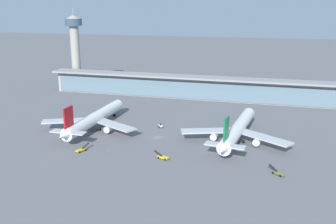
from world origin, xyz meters
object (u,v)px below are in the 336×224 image
service_truck_under_wing_yellow (163,157)px  service_truck_on_taxiway_olive (278,173)px  control_tower (75,45)px  service_truck_by_tail_yellow (82,150)px  airliner_left_stand (94,119)px  airliner_centre_stand (237,130)px  service_truck_mid_apron_olive (64,136)px  service_truck_near_nose_white (160,126)px  safety_cone_alpha (109,151)px

service_truck_under_wing_yellow → service_truck_on_taxiway_olive: 44.38m
control_tower → service_truck_by_tail_yellow: bearing=-60.7°
service_truck_on_taxiway_olive → control_tower: 188.19m
service_truck_under_wing_yellow → airliner_left_stand: bearing=147.9°
airliner_centre_stand → service_truck_mid_apron_olive: (-78.18, -16.71, -4.64)m
service_truck_near_nose_white → safety_cone_alpha: (-10.99, -37.56, -0.56)m
service_truck_mid_apron_olive → control_tower: size_ratio=0.12×
service_truck_near_nose_white → service_truck_on_taxiway_olive: service_truck_on_taxiway_olive is taller
airliner_centre_stand → service_truck_by_tail_yellow: size_ratio=9.51×
airliner_left_stand → safety_cone_alpha: bearing=-53.2°
airliner_left_stand → airliner_centre_stand: same height
service_truck_near_nose_white → airliner_left_stand: bearing=-159.4°
airliner_centre_stand → service_truck_by_tail_yellow: (-61.65, -30.38, -4.64)m
service_truck_by_tail_yellow → service_truck_on_taxiway_olive: size_ratio=1.12×
airliner_centre_stand → service_truck_on_taxiway_olive: airliner_centre_stand is taller
airliner_left_stand → control_tower: 107.21m
service_truck_by_tail_yellow → safety_cone_alpha: 11.84m
service_truck_under_wing_yellow → service_truck_on_taxiway_olive: (44.29, -2.83, 0.00)m
airliner_left_stand → service_truck_on_taxiway_olive: bearing=-18.9°
airliner_left_stand → airliner_centre_stand: (69.59, 1.92, 0.00)m
service_truck_by_tail_yellow → service_truck_on_taxiway_olive: bearing=-1.0°
airliner_centre_stand → safety_cone_alpha: (-50.06, -28.02, -5.13)m
airliner_centre_stand → service_truck_near_nose_white: (-39.06, 9.53, -4.57)m
service_truck_on_taxiway_olive → control_tower: bearing=141.0°
airliner_left_stand → service_truck_by_tail_yellow: 29.91m
service_truck_on_taxiway_olive → service_truck_near_nose_white: bearing=144.0°
airliner_centre_stand → service_truck_on_taxiway_olive: size_ratio=10.61×
airliner_left_stand → control_tower: size_ratio=1.12×
safety_cone_alpha → service_truck_on_taxiway_olive: bearing=-3.2°
airliner_left_stand → service_truck_mid_apron_olive: size_ratio=9.46×
airliner_left_stand → service_truck_on_taxiway_olive: airliner_left_stand is taller
safety_cone_alpha → service_truck_mid_apron_olive: bearing=158.1°
airliner_centre_stand → control_tower: size_ratio=1.12×
service_truck_under_wing_yellow → service_truck_by_tail_yellow: (-35.09, -1.42, 0.00)m
service_truck_under_wing_yellow → service_truck_mid_apron_olive: (-51.61, 12.24, 0.00)m
airliner_left_stand → service_truck_under_wing_yellow: bearing=-32.1°
service_truck_by_tail_yellow → service_truck_under_wing_yellow: bearing=2.3°
service_truck_under_wing_yellow → service_truck_mid_apron_olive: size_ratio=1.00×
airliner_left_stand → service_truck_under_wing_yellow: airliner_left_stand is taller
service_truck_by_tail_yellow → control_tower: (-64.90, 115.42, 30.88)m
service_truck_on_taxiway_olive → service_truck_mid_apron_olive: bearing=171.1°
safety_cone_alpha → service_truck_near_nose_white: bearing=73.7°
control_tower → airliner_left_stand: bearing=-56.8°
service_truck_near_nose_white → control_tower: size_ratio=0.06×
airliner_centre_stand → service_truck_mid_apron_olive: bearing=-167.9°
service_truck_under_wing_yellow → service_truck_on_taxiway_olive: same height
airliner_centre_stand → service_truck_under_wing_yellow: size_ratio=9.46×
airliner_left_stand → safety_cone_alpha: 33.01m
airliner_left_stand → service_truck_near_nose_white: bearing=20.6°
service_truck_on_taxiway_olive → safety_cone_alpha: (-67.78, 3.76, -0.49)m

